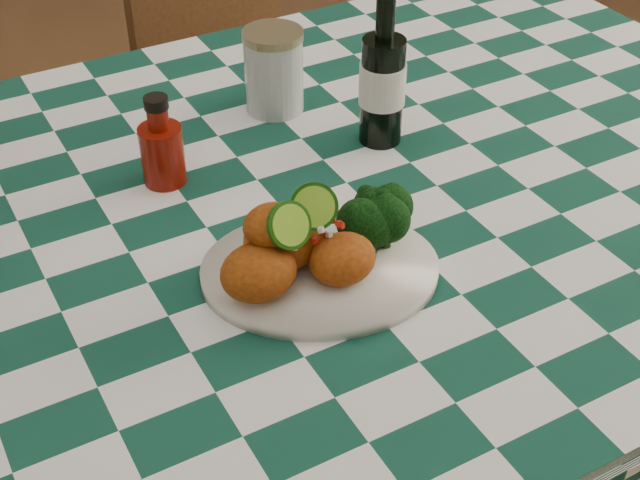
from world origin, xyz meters
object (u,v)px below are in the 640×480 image
dining_table (286,407)px  wooden_chair_right (253,134)px  plate (320,271)px  ketchup_bottle (161,140)px  mason_jar (274,71)px  fried_chicken_pile (302,235)px  beer_bottle (383,69)px

dining_table → wooden_chair_right: bearing=68.0°
dining_table → plate: size_ratio=5.95×
ketchup_bottle → mason_jar: bearing=25.3°
fried_chicken_pile → beer_bottle: beer_bottle is taller
dining_table → fried_chicken_pile: fried_chicken_pile is taller
mason_jar → dining_table: bearing=-115.7°
plate → mason_jar: 0.41m
plate → ketchup_bottle: size_ratio=2.20×
ketchup_bottle → plate: bearing=-73.0°
ketchup_bottle → beer_bottle: 0.32m
plate → beer_bottle: (0.22, 0.23, 0.10)m
wooden_chair_right → fried_chicken_pile: bearing=-119.2°
fried_chicken_pile → plate: bearing=0.0°
wooden_chair_right → dining_table: bearing=-120.0°
mason_jar → beer_bottle: (0.09, -0.15, 0.05)m
beer_bottle → dining_table: bearing=-160.0°
fried_chicken_pile → ketchup_bottle: (-0.06, 0.28, -0.01)m
mason_jar → beer_bottle: bearing=-59.2°
fried_chicken_pile → beer_bottle: 0.34m
ketchup_bottle → mason_jar: same height
fried_chicken_pile → mason_jar: 0.41m
beer_bottle → wooden_chair_right: beer_bottle is taller
plate → beer_bottle: 0.34m
plate → wooden_chair_right: bearing=70.1°
dining_table → wooden_chair_right: 0.81m
mason_jar → beer_bottle: 0.19m
ketchup_bottle → beer_bottle: (0.31, -0.05, 0.05)m
fried_chicken_pile → wooden_chair_right: bearing=68.8°
plate → ketchup_bottle: ketchup_bottle is taller
plate → fried_chicken_pile: 0.07m
dining_table → beer_bottle: (0.20, 0.07, 0.51)m
wooden_chair_right → beer_bottle: bearing=-106.5°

